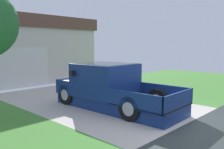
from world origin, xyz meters
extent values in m
cube|color=#BFB3A9|center=(0.00, 4.50, -0.03)|extent=(5.20, 9.00, 0.06)
cube|color=#448432|center=(8.60, 4.50, -0.03)|extent=(12.00, 9.00, 0.06)
cube|color=navy|center=(-0.10, 2.73, 0.21)|extent=(1.93, 5.11, 0.42)
cube|color=navy|center=(-0.12, 3.33, 1.05)|extent=(1.99, 2.16, 1.26)
cube|color=#1E2833|center=(-0.12, 3.33, 1.43)|extent=(1.75, 1.98, 0.53)
cube|color=navy|center=(-0.17, 4.82, 0.70)|extent=(1.95, 0.94, 0.56)
cube|color=black|center=(-0.05, 1.25, 0.45)|extent=(1.99, 2.14, 0.06)
cube|color=navy|center=(-0.98, 1.21, 0.69)|extent=(0.13, 2.08, 0.54)
cube|color=navy|center=(0.88, 1.28, 0.69)|extent=(0.13, 2.08, 0.54)
cube|color=navy|center=(-0.02, 0.24, 0.69)|extent=(1.92, 0.12, 0.54)
cube|color=black|center=(-1.20, 4.03, 1.33)|extent=(0.11, 0.18, 0.20)
cylinder|color=black|center=(-0.99, 4.66, 0.40)|extent=(0.29, 0.81, 0.80)
cylinder|color=#9E9EA3|center=(-0.99, 4.66, 0.40)|extent=(0.29, 0.45, 0.44)
cylinder|color=black|center=(0.67, 4.71, 0.40)|extent=(0.29, 0.81, 0.80)
cylinder|color=#9E9EA3|center=(0.67, 4.71, 0.40)|extent=(0.29, 0.45, 0.44)
cylinder|color=black|center=(-0.88, 1.43, 0.40)|extent=(0.29, 0.81, 0.80)
cylinder|color=#9E9EA3|center=(-0.88, 1.43, 0.40)|extent=(0.29, 0.45, 0.44)
cylinder|color=black|center=(0.77, 1.48, 0.40)|extent=(0.29, 0.81, 0.80)
cylinder|color=#9E9EA3|center=(0.77, 1.48, 0.40)|extent=(0.29, 0.45, 0.44)
cylinder|color=brown|center=(1.46, 3.84, 0.40)|extent=(0.16, 0.16, 0.79)
cylinder|color=brown|center=(1.18, 3.65, 0.40)|extent=(0.16, 0.16, 0.79)
cylinder|color=gold|center=(1.32, 3.74, 1.03)|extent=(0.30, 0.30, 0.54)
cylinder|color=tan|center=(1.47, 3.84, 0.95)|extent=(0.09, 0.09, 0.62)
cylinder|color=tan|center=(1.18, 3.64, 0.95)|extent=(0.09, 0.09, 0.62)
sphere|color=tan|center=(1.32, 3.74, 1.43)|extent=(0.22, 0.22, 0.22)
cylinder|color=brown|center=(1.32, 3.74, 1.48)|extent=(0.52, 0.52, 0.01)
cone|color=brown|center=(1.32, 3.74, 1.54)|extent=(0.23, 0.23, 0.12)
cube|color=beige|center=(1.24, 3.43, 0.11)|extent=(0.34, 0.22, 0.21)
torus|color=beige|center=(1.24, 3.43, 0.26)|extent=(0.31, 0.02, 0.31)
cube|color=beige|center=(0.73, 12.81, 1.72)|extent=(8.48, 6.37, 3.43)
cube|color=brown|center=(0.73, 12.81, 3.82)|extent=(8.82, 6.63, 0.78)
cube|color=silver|center=(-0.30, 9.60, 1.14)|extent=(2.89, 0.06, 2.28)
camera|label=1|loc=(-6.58, -3.23, 2.36)|focal=38.20mm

